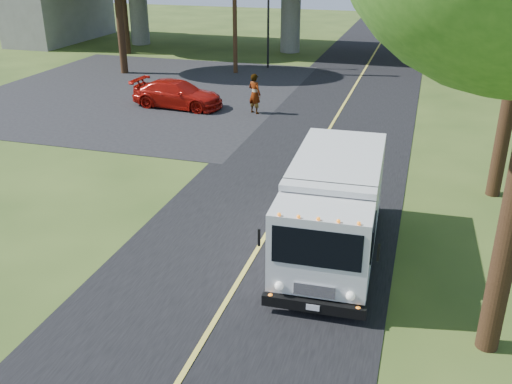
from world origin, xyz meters
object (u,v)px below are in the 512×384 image
at_px(red_sedan, 178,94).
at_px(pedestrian, 255,94).
at_px(traffic_signal, 268,16).
at_px(step_van, 333,206).

distance_m(red_sedan, pedestrian, 3.90).
relative_size(traffic_signal, step_van, 0.86).
bearing_deg(step_van, pedestrian, 113.13).
relative_size(traffic_signal, red_sedan, 1.16).
xyz_separation_m(traffic_signal, pedestrian, (2.20, -10.23, -2.26)).
xyz_separation_m(traffic_signal, step_van, (7.88, -22.23, -1.84)).
distance_m(step_van, red_sedan, 15.35).
distance_m(traffic_signal, pedestrian, 10.70).
relative_size(red_sedan, pedestrian, 2.39).
bearing_deg(traffic_signal, step_van, -70.49).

